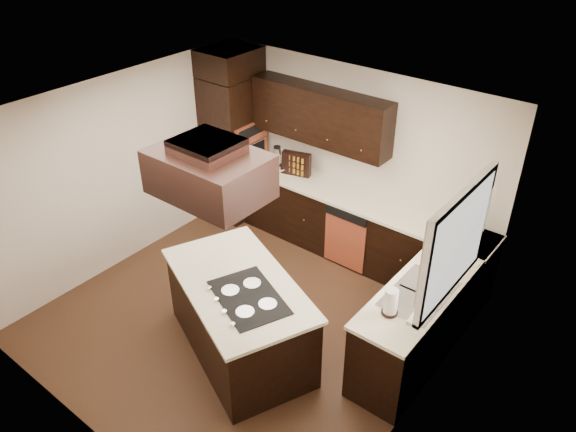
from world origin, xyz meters
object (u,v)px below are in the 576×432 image
object	(u,v)px
oven_column	(234,147)
spice_rack	(296,164)
range_hood	(209,174)
island	(240,318)

from	to	relation	value
oven_column	spice_rack	distance (m)	1.07
oven_column	spice_rack	xyz separation A→B (m)	(1.07, 0.10, 0.03)
oven_column	range_hood	xyz separation A→B (m)	(1.88, -2.25, 1.10)
island	spice_rack	distance (m)	2.53
range_hood	spice_rack	size ratio (longest dim) A/B	2.64
oven_column	range_hood	size ratio (longest dim) A/B	2.02
island	spice_rack	world-z (taller)	spice_rack
range_hood	spice_rack	distance (m)	2.72
oven_column	range_hood	distance (m)	3.13
range_hood	oven_column	bearing A→B (deg)	129.74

